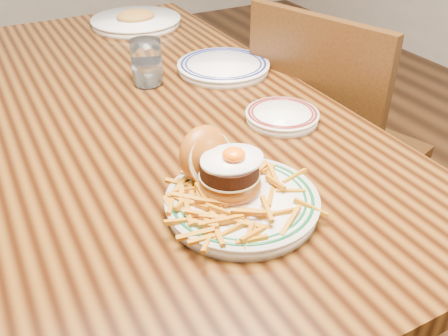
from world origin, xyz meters
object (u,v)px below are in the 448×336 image
table (146,136)px  chair_right (329,146)px  side_plate (282,116)px  main_plate (236,189)px

table → chair_right: bearing=-4.7°
chair_right → side_plate: chair_right is taller
main_plate → side_plate: (0.25, 0.22, -0.02)m
chair_right → main_plate: bearing=18.2°
chair_right → main_plate: 0.76m
table → side_plate: 0.36m
side_plate → main_plate: bearing=-124.9°
table → side_plate: bearing=-43.2°
chair_right → table: bearing=-22.6°
main_plate → side_plate: 0.33m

